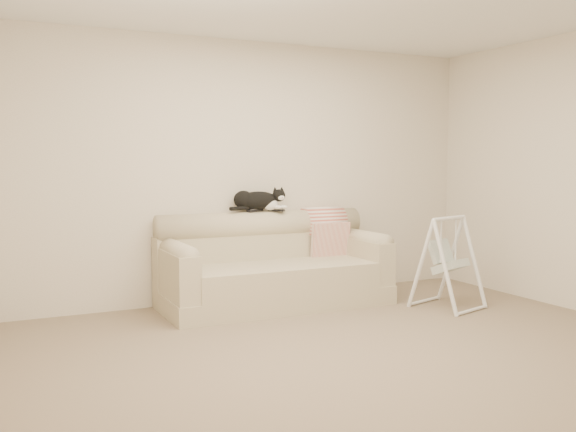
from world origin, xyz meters
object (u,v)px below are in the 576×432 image
at_px(baby_swing, 447,262).
at_px(remote_a, 255,210).
at_px(tuxedo_cat, 258,200).
at_px(sofa, 272,269).
at_px(remote_b, 276,210).

bearing_deg(baby_swing, remote_a, 143.98).
distance_m(remote_a, tuxedo_cat, 0.11).
distance_m(sofa, baby_swing, 1.68).
bearing_deg(tuxedo_cat, baby_swing, -36.61).
relative_size(remote_a, baby_swing, 0.21).
distance_m(remote_a, remote_b, 0.22).
bearing_deg(baby_swing, remote_b, 140.83).
distance_m(remote_b, tuxedo_cat, 0.21).
bearing_deg(remote_a, remote_b, -11.09).
bearing_deg(baby_swing, sofa, 149.39).
xyz_separation_m(sofa, remote_a, (-0.08, 0.25, 0.56)).
relative_size(remote_a, tuxedo_cat, 0.30).
bearing_deg(remote_b, remote_a, 168.91).
xyz_separation_m(sofa, tuxedo_cat, (-0.04, 0.25, 0.66)).
bearing_deg(remote_b, baby_swing, -39.17).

